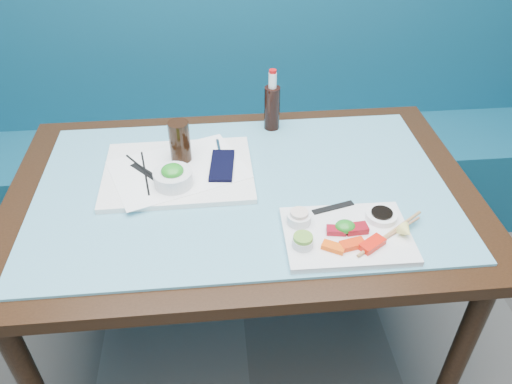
{
  "coord_description": "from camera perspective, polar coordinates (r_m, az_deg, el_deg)",
  "views": [
    {
      "loc": [
        -0.07,
        0.26,
        1.66
      ],
      "look_at": [
        0.03,
        1.36,
        0.8
      ],
      "focal_mm": 35.0,
      "sensor_mm": 36.0,
      "label": 1
    }
  ],
  "objects": [
    {
      "name": "salmon_left",
      "position": [
        1.28,
        8.84,
        -6.25
      ],
      "size": [
        0.06,
        0.05,
        0.01
      ],
      "primitive_type": "cube",
      "rotation": [
        0.0,
        0.0,
        -0.53
      ],
      "color": "#FF540A",
      "rests_on": "sashimi_plate"
    },
    {
      "name": "tuna_left",
      "position": [
        1.32,
        9.12,
        -4.35
      ],
      "size": [
        0.05,
        0.04,
        0.02
      ],
      "primitive_type": "cube",
      "rotation": [
        0.0,
        0.0,
        -0.15
      ],
      "color": "maroon",
      "rests_on": "sashimi_plate"
    },
    {
      "name": "cola_glass",
      "position": [
        1.56,
        -8.7,
        5.72
      ],
      "size": [
        0.08,
        0.08,
        0.13
      ],
      "primitive_type": "cylinder",
      "rotation": [
        0.0,
        0.0,
        -0.39
      ],
      "color": "black",
      "rests_on": "serving_tray"
    },
    {
      "name": "black_chopstick_b",
      "position": [
        1.55,
        -12.26,
        2.2
      ],
      "size": [
        0.15,
        0.2,
        0.01
      ],
      "primitive_type": "cylinder",
      "rotation": [
        1.57,
        0.0,
        0.64
      ],
      "color": "black",
      "rests_on": "serving_tray"
    },
    {
      "name": "seaweed_garnish",
      "position": [
        1.33,
        10.16,
        -3.91
      ],
      "size": [
        0.06,
        0.05,
        0.03
      ],
      "primitive_type": "ellipsoid",
      "rotation": [
        0.0,
        0.0,
        0.12
      ],
      "color": "#1D7D1D",
      "rests_on": "sashimi_plate"
    },
    {
      "name": "serving_tray",
      "position": [
        1.56,
        -8.86,
        2.27
      ],
      "size": [
        0.46,
        0.34,
        0.02
      ],
      "primitive_type": "cube",
      "rotation": [
        0.0,
        0.0,
        0.01
      ],
      "color": "white",
      "rests_on": "glass_top"
    },
    {
      "name": "soy_fill",
      "position": [
        1.38,
        14.2,
        -2.31
      ],
      "size": [
        0.07,
        0.07,
        0.01
      ],
      "primitive_type": "cylinder",
      "rotation": [
        0.0,
        0.0,
        -0.2
      ],
      "color": "black",
      "rests_on": "soy_dish"
    },
    {
      "name": "black_chopstick_a",
      "position": [
        1.55,
        -12.55,
        2.17
      ],
      "size": [
        0.05,
        0.23,
        0.01
      ],
      "primitive_type": "cylinder",
      "rotation": [
        1.57,
        0.0,
        0.17
      ],
      "color": "black",
      "rests_on": "serving_tray"
    },
    {
      "name": "salmon_mid",
      "position": [
        1.29,
        10.96,
        -5.89
      ],
      "size": [
        0.07,
        0.04,
        0.02
      ],
      "primitive_type": "cube",
      "rotation": [
        0.0,
        0.0,
        0.22
      ],
      "color": "red",
      "rests_on": "sashimi_plate"
    },
    {
      "name": "paper_placemat",
      "position": [
        1.55,
        -8.89,
        2.56
      ],
      "size": [
        0.46,
        0.39,
        0.0
      ],
      "primitive_type": "cube",
      "rotation": [
        0.0,
        0.0,
        0.35
      ],
      "color": "white",
      "rests_on": "serving_tray"
    },
    {
      "name": "tray_sleeve",
      "position": [
        1.55,
        -12.4,
        2.15
      ],
      "size": [
        0.11,
        0.12,
        0.0
      ],
      "primitive_type": "cube",
      "rotation": [
        0.0,
        0.0,
        0.73
      ],
      "color": "black",
      "rests_on": "serving_tray"
    },
    {
      "name": "booth_bench",
      "position": [
        2.4,
        -2.91,
        5.5
      ],
      "size": [
        3.0,
        0.56,
        1.17
      ],
      "color": "navy",
      "rests_on": "ground"
    },
    {
      "name": "ramekin_wasabi",
      "position": [
        1.27,
        5.36,
        -5.76
      ],
      "size": [
        0.06,
        0.06,
        0.02
      ],
      "primitive_type": "cylinder",
      "rotation": [
        0.0,
        0.0,
        -0.09
      ],
      "color": "silver",
      "rests_on": "sashimi_plate"
    },
    {
      "name": "wooden_chopstick_b",
      "position": [
        1.35,
        15.49,
        -4.54
      ],
      "size": [
        0.18,
        0.11,
        0.01
      ],
      "primitive_type": "cylinder",
      "rotation": [
        1.57,
        0.0,
        -1.02
      ],
      "color": "#9E6D4A",
      "rests_on": "sashimi_plate"
    },
    {
      "name": "cola_bottle_neck",
      "position": [
        1.69,
        1.91,
        12.64
      ],
      "size": [
        0.03,
        0.03,
        0.05
      ],
      "primitive_type": "cylinder",
      "rotation": [
        0.0,
        0.0,
        0.27
      ],
      "color": "white",
      "rests_on": "cola_bottle_body"
    },
    {
      "name": "chopstick_sleeve",
      "position": [
        1.4,
        8.8,
        -1.76
      ],
      "size": [
        0.12,
        0.05,
        0.0
      ],
      "primitive_type": "cube",
      "rotation": [
        0.0,
        0.0,
        0.26
      ],
      "color": "black",
      "rests_on": "sashimi_plate"
    },
    {
      "name": "fork",
      "position": [
        1.63,
        -4.27,
        5.09
      ],
      "size": [
        0.02,
        0.09,
        0.01
      ],
      "primitive_type": "cylinder",
      "rotation": [
        1.57,
        0.0,
        0.07
      ],
      "color": "silver",
      "rests_on": "serving_tray"
    },
    {
      "name": "seaweed_salad",
      "position": [
        1.46,
        -9.55,
        2.42
      ],
      "size": [
        0.08,
        0.08,
        0.03
      ],
      "primitive_type": "ellipsoid",
      "rotation": [
        0.0,
        0.0,
        -0.25
      ],
      "color": "#218E20",
      "rests_on": "seaweed_bowl"
    },
    {
      "name": "cola_bottle_cap",
      "position": [
        1.68,
        1.93,
        13.62
      ],
      "size": [
        0.03,
        0.03,
        0.01
      ],
      "primitive_type": "cylinder",
      "rotation": [
        0.0,
        0.0,
        0.38
      ],
      "color": "red",
      "rests_on": "cola_bottle_neck"
    },
    {
      "name": "navy_pouch",
      "position": [
        1.54,
        -3.91,
        3.02
      ],
      "size": [
        0.09,
        0.17,
        0.01
      ],
      "primitive_type": "cube",
      "rotation": [
        0.0,
        0.0,
        -0.11
      ],
      "color": "black",
      "rests_on": "serving_tray"
    },
    {
      "name": "blue_napkin",
      "position": [
        1.51,
        -11.03,
        0.53
      ],
      "size": [
        0.17,
        0.17,
        0.01
      ],
      "primitive_type": "cube",
      "rotation": [
        0.0,
        0.0,
        0.04
      ],
      "color": "navy",
      "rests_on": "glass_top"
    },
    {
      "name": "ginger_fill",
      "position": [
        1.33,
        4.97,
        -2.42
      ],
      "size": [
        0.06,
        0.06,
        0.01
      ],
      "primitive_type": "cylinder",
      "rotation": [
        0.0,
        0.0,
        0.32
      ],
      "color": "beige",
      "rests_on": "ramekin_ginger"
    },
    {
      "name": "soy_dish",
      "position": [
        1.39,
        14.14,
        -2.65
      ],
      "size": [
        0.11,
        0.11,
        0.02
      ],
      "primitive_type": "cylinder",
      "rotation": [
        0.0,
        0.0,
        0.34
      ],
      "color": "white",
      "rests_on": "sashimi_plate"
    },
    {
      "name": "tuna_right",
      "position": [
        1.33,
        11.43,
        -4.13
      ],
      "size": [
        0.06,
        0.04,
        0.02
      ],
      "primitive_type": "cube",
      "rotation": [
        0.0,
        0.0,
        0.07
      ],
      "color": "maroon",
      "rests_on": "sashimi_plate"
    },
    {
      "name": "glass_top",
      "position": [
        1.5,
        -1.58,
        0.57
      ],
      "size": [
        1.22,
        0.76,
        0.01
      ],
      "primitive_type": "cube",
      "color": "#5DA3BA",
      "rests_on": "dining_table"
    },
    {
      "name": "dining_table",
      "position": [
        1.55,
        -1.53,
        -1.99
      ],
      "size": [
        1.4,
        0.9,
        0.75
      ],
      "color": "black",
      "rests_on": "ground"
    },
    {
      "name": "wooden_chopstick_a",
      "position": [
        1.35,
        15.1,
        -4.55
      ],
      "size": [
        0.22,
        0.16,
        0.01
      ],
      "primitive_type": "cylinder",
      "rotation": [
        1.57,
        0.0,
        -0.96
      ],
      "color": "#A9814F",
      "rests_on": "sashimi_plate"
    },
    {
      "name": "cola_bottle_body",
      "position": [
        1.74,
        1.84,
        9.56
      ],
      "size": [
        0.06,
        0.06,
        0.15
      ],
      "primitive_type": "cylinder",
      "rotation": [
        0.0,
        0.0,
        0.13
      ],
      "color": "black",
      "rests_on": "glass_top"
    },
    {
      "name": "ramekin_ginger",
      "position": [
        1.34,
        4.93,
        -3.02
      ],
      "size": [
        0.08,
        0.08,
        0.03
      ],
      "primitive_type": "cylinder",
      "rotation": [
        0.0,
        0.0,
        0.31
      ],
      "color": "white",
      "rests_on": "sashimi_plate"
    },
    {
      "name": "sashimi_plate",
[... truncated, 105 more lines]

